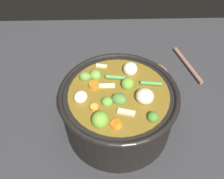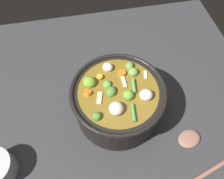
% 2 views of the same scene
% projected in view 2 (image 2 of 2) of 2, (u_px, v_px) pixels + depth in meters
% --- Properties ---
extents(ground_plane, '(1.10, 1.10, 0.00)m').
position_uv_depth(ground_plane, '(117.00, 111.00, 0.79)').
color(ground_plane, '#2D2D30').
extents(cooking_pot, '(0.30, 0.30, 0.17)m').
position_uv_depth(cooking_pot, '(118.00, 101.00, 0.72)').
color(cooking_pot, black).
rests_on(cooking_pot, ground_plane).
extents(wooden_spoon, '(0.18, 0.18, 0.02)m').
position_uv_depth(wooden_spoon, '(196.00, 149.00, 0.71)').
color(wooden_spoon, '#885C4B').
rests_on(wooden_spoon, ground_plane).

